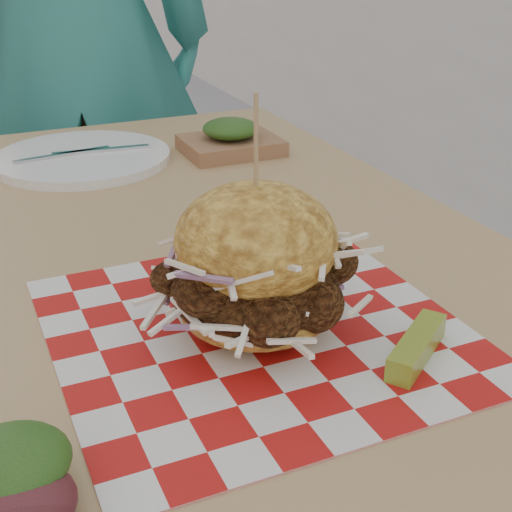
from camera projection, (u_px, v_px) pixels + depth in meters
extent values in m
imported|color=teal|center=(72.00, 34.00, 1.54)|extent=(0.70, 0.54, 1.73)
cube|color=tan|center=(156.00, 277.00, 0.80)|extent=(0.80, 1.20, 0.04)
cylinder|color=#333338|center=(246.00, 299.00, 1.53)|extent=(0.05, 0.05, 0.71)
cube|color=tan|center=(55.00, 231.00, 1.62)|extent=(0.51, 0.51, 0.04)
cube|color=tan|center=(50.00, 102.00, 1.69)|extent=(0.42, 0.15, 0.50)
cylinder|color=#333338|center=(143.00, 355.00, 1.58)|extent=(0.03, 0.03, 0.43)
cylinder|color=#333338|center=(1.00, 291.00, 1.85)|extent=(0.03, 0.03, 0.43)
cylinder|color=#333338|center=(141.00, 281.00, 1.91)|extent=(0.03, 0.03, 0.43)
cube|color=#B41312|center=(256.00, 329.00, 0.65)|extent=(0.36, 0.36, 0.00)
ellipsoid|color=#EDB743|center=(256.00, 305.00, 0.64)|extent=(0.14, 0.14, 0.05)
ellipsoid|color=brown|center=(256.00, 286.00, 0.63)|extent=(0.16, 0.14, 0.08)
ellipsoid|color=#EDB743|center=(256.00, 240.00, 0.62)|extent=(0.14, 0.14, 0.10)
cylinder|color=tan|center=(256.00, 158.00, 0.58)|extent=(0.00, 0.00, 0.11)
cube|color=olive|center=(417.00, 347.00, 0.60)|extent=(0.09, 0.07, 0.02)
cylinder|color=white|center=(83.00, 158.00, 1.10)|extent=(0.27, 0.27, 0.01)
cube|color=silver|center=(62.00, 155.00, 1.09)|extent=(0.15, 0.03, 0.00)
cube|color=silver|center=(101.00, 150.00, 1.11)|extent=(0.15, 0.03, 0.00)
cube|color=#8D5F40|center=(231.00, 145.00, 1.15)|extent=(0.15, 0.12, 0.02)
ellipsoid|color=#154313|center=(231.00, 129.00, 1.13)|extent=(0.09, 0.09, 0.03)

